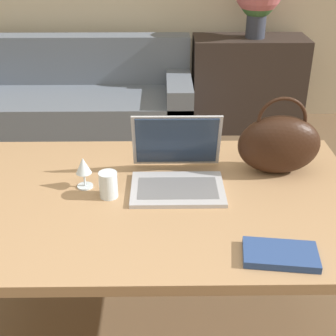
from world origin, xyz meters
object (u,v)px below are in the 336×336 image
(handbag, at_px, (279,144))
(drinking_glass, at_px, (108,185))
(wine_glass, at_px, (83,168))
(laptop, at_px, (177,166))
(couch, at_px, (73,107))

(handbag, bearing_deg, drinking_glass, -164.75)
(wine_glass, bearing_deg, handbag, 8.19)
(laptop, relative_size, drinking_glass, 3.53)
(drinking_glass, xyz_separation_m, wine_glass, (-0.10, 0.07, 0.03))
(laptop, height_order, handbag, handbag)
(drinking_glass, distance_m, wine_glass, 0.13)
(drinking_glass, bearing_deg, couch, 103.98)
(couch, xyz_separation_m, wine_glass, (0.45, -2.14, 0.57))
(drinking_glass, distance_m, handbag, 0.70)
(couch, xyz_separation_m, drinking_glass, (0.55, -2.21, 0.53))
(drinking_glass, height_order, handbag, handbag)
(wine_glass, height_order, handbag, handbag)
(laptop, distance_m, drinking_glass, 0.28)
(couch, relative_size, handbag, 5.96)
(laptop, xyz_separation_m, wine_glass, (-0.36, -0.04, 0.02))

